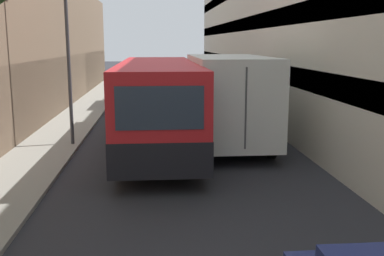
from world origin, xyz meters
The scene contains 6 objects.
ground_plane centered at (0.00, 15.00, 0.00)m, with size 150.00×150.00×0.00m, color #2B2B30.
sidewalk_left centered at (-4.49, 15.00, 0.05)m, with size 2.11×60.00×0.10m.
building_right_apartment centered at (5.18, 15.00, 4.82)m, with size 2.40×60.00×9.69m.
bus centered at (-0.68, 16.32, 1.57)m, with size 2.51×10.40×2.95m.
box_truck centered at (1.75, 17.08, 1.68)m, with size 2.45×8.03×3.14m.
panel_van centered at (-1.90, 26.90, 1.09)m, with size 1.87×4.12×1.94m.
Camera 1 is at (-0.77, 1.01, 3.59)m, focal length 42.00 mm.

